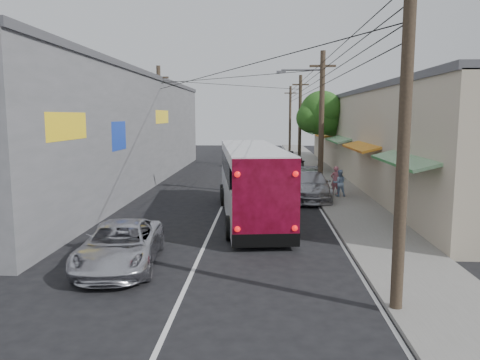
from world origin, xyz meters
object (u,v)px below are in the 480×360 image
object	(u,v)px
pedestrian_near	(335,180)
pedestrian_far	(339,183)
parked_car_mid	(294,163)
parked_car_far	(284,161)
parked_suv	(309,185)
jeepney	(120,245)
coach_bus	(251,181)

from	to	relation	value
pedestrian_near	pedestrian_far	world-z (taller)	pedestrian_near
parked_car_mid	parked_car_far	bearing A→B (deg)	124.05
parked_car_mid	pedestrian_far	distance (m)	12.45
parked_car_mid	pedestrian_far	size ratio (longest dim) A/B	2.85
pedestrian_near	parked_suv	bearing A→B (deg)	15.35
pedestrian_near	jeepney	bearing A→B (deg)	37.26
parked_suv	coach_bus	bearing A→B (deg)	-121.45
parked_suv	parked_car_far	distance (m)	14.08
parked_car_far	pedestrian_near	world-z (taller)	pedestrian_near
parked_suv	parked_car_far	world-z (taller)	parked_suv
coach_bus	parked_car_mid	world-z (taller)	coach_bus
parked_car_mid	parked_car_far	distance (m)	1.61
parked_car_far	pedestrian_near	bearing A→B (deg)	-76.76
pedestrian_near	pedestrian_far	bearing A→B (deg)	77.49
parked_suv	pedestrian_far	size ratio (longest dim) A/B	3.71
parked_suv	pedestrian_far	xyz separation A→B (m)	(1.72, 0.34, 0.06)
jeepney	parked_suv	xyz separation A→B (m)	(6.86, 12.00, 0.13)
pedestrian_far	parked_car_far	bearing A→B (deg)	-81.27
parked_suv	parked_car_far	bearing A→B (deg)	95.06
coach_bus	parked_suv	world-z (taller)	coach_bus
jeepney	pedestrian_far	distance (m)	15.03
parked_car_mid	pedestrian_near	bearing A→B (deg)	-77.90
parked_car_mid	parked_car_far	world-z (taller)	parked_car_far
coach_bus	pedestrian_far	size ratio (longest dim) A/B	7.64
jeepney	parked_car_mid	world-z (taller)	parked_car_mid
parked_suv	pedestrian_far	bearing A→B (deg)	12.92
parked_suv	pedestrian_far	distance (m)	1.75
coach_bus	parked_car_far	size ratio (longest dim) A/B	2.38
coach_bus	jeepney	size ratio (longest dim) A/B	2.37
parked_suv	parked_car_far	xyz separation A→B (m)	(-0.80, 14.05, -0.02)
parked_suv	pedestrian_near	xyz separation A→B (m)	(1.61, 1.14, 0.11)
coach_bus	parked_car_far	world-z (taller)	coach_bus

